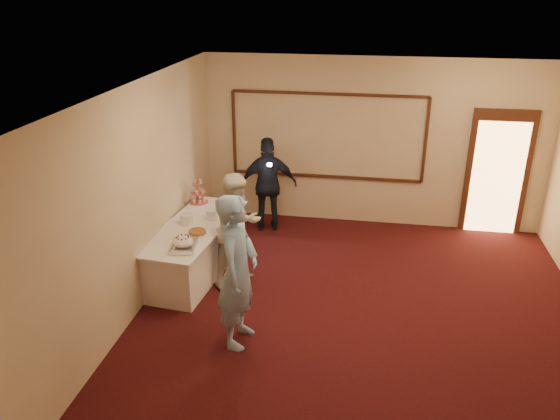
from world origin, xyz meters
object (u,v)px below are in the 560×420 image
object	(u,v)px
tart	(197,232)
woman	(238,230)
man	(238,272)
guest	(269,185)
cupcake_stand	(198,193)
plate_stack_b	(212,214)
plate_stack_a	(187,219)
pavlova_tray	(183,244)
buffet_table	(196,249)

from	to	relation	value
tart	woman	bearing A→B (deg)	6.89
man	guest	size ratio (longest dim) A/B	1.15
tart	woman	world-z (taller)	woman
man	guest	xyz separation A→B (m)	(-0.27, 3.31, -0.13)
cupcake_stand	plate_stack_b	xyz separation A→B (m)	(0.42, -0.64, -0.08)
plate_stack_a	plate_stack_b	size ratio (longest dim) A/B	0.97
plate_stack_a	tart	size ratio (longest dim) A/B	0.68
plate_stack_a	man	xyz separation A→B (m)	(1.20, -1.63, 0.12)
guest	pavlova_tray	bearing A→B (deg)	61.56
buffet_table	woman	world-z (taller)	woman
cupcake_stand	man	xyz separation A→B (m)	(1.29, -2.50, 0.04)
buffet_table	guest	bearing A→B (deg)	64.95
cupcake_stand	plate_stack_b	bearing A→B (deg)	-56.87
plate_stack_a	guest	distance (m)	1.92
tart	guest	bearing A→B (deg)	71.48
cupcake_stand	plate_stack_a	size ratio (longest dim) A/B	2.32
buffet_table	woman	size ratio (longest dim) A/B	1.40
buffet_table	pavlova_tray	bearing A→B (deg)	-82.87
buffet_table	pavlova_tray	xyz separation A→B (m)	(0.09, -0.74, 0.46)
cupcake_stand	man	size ratio (longest dim) A/B	0.23
man	guest	distance (m)	3.32
pavlova_tray	plate_stack_a	bearing A→B (deg)	105.62
plate_stack_b	man	world-z (taller)	man
cupcake_stand	plate_stack_b	world-z (taller)	cupcake_stand
buffet_table	cupcake_stand	bearing A→B (deg)	103.40
tart	woman	distance (m)	0.60
buffet_table	pavlova_tray	size ratio (longest dim) A/B	4.83
plate_stack_b	tart	xyz separation A→B (m)	(-0.06, -0.54, -0.06)
plate_stack_a	plate_stack_b	distance (m)	0.40
pavlova_tray	woman	world-z (taller)	woman
woman	guest	bearing A→B (deg)	29.96
buffet_table	woman	xyz separation A→B (m)	(0.73, -0.20, 0.46)
buffet_table	pavlova_tray	distance (m)	0.87
man	guest	world-z (taller)	man
pavlova_tray	woman	xyz separation A→B (m)	(0.64, 0.54, 0.01)
woman	man	bearing A→B (deg)	-134.24
man	tart	bearing A→B (deg)	40.55
buffet_table	plate_stack_a	size ratio (longest dim) A/B	12.24
pavlova_tray	tart	distance (m)	0.47
cupcake_stand	plate_stack_a	xyz separation A→B (m)	(0.09, -0.87, -0.08)
buffet_table	tart	distance (m)	0.51
plate_stack_a	plate_stack_b	xyz separation A→B (m)	(0.33, 0.23, 0.00)
plate_stack_b	tart	size ratio (longest dim) A/B	0.70
plate_stack_a	buffet_table	bearing A→B (deg)	-17.53
plate_stack_b	tart	bearing A→B (deg)	-96.62
pavlova_tray	plate_stack_a	xyz separation A→B (m)	(-0.22, 0.78, 0.01)
buffet_table	plate_stack_a	distance (m)	0.48
plate_stack_a	guest	size ratio (longest dim) A/B	0.11
man	buffet_table	bearing A→B (deg)	39.27
tart	man	xyz separation A→B (m)	(0.93, -1.32, 0.18)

